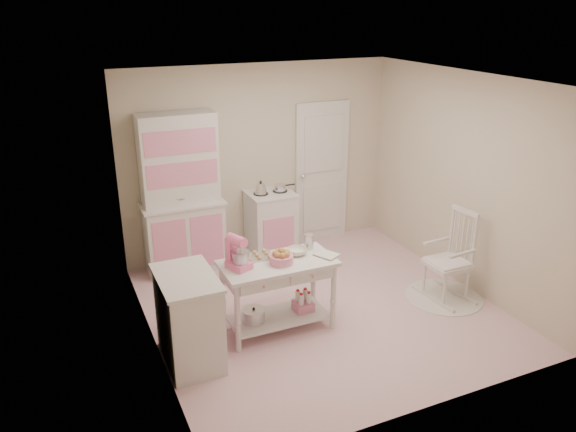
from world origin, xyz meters
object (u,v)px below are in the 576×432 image
(base_cabinet, at_px, (189,319))
(stand_mixer, at_px, (238,253))
(rocking_chair, at_px, (448,256))
(stove, at_px, (271,224))
(work_table, at_px, (278,295))
(hutch, at_px, (182,195))
(bread_basket, at_px, (281,259))

(base_cabinet, bearing_deg, stand_mixer, 18.17)
(base_cabinet, xyz_separation_m, rocking_chair, (3.10, -0.02, 0.09))
(stove, height_order, work_table, stove)
(base_cabinet, bearing_deg, work_table, 9.77)
(hutch, bearing_deg, work_table, -73.65)
(work_table, distance_m, bread_basket, 0.45)
(hutch, distance_m, base_cabinet, 2.15)
(stove, relative_size, rocking_chair, 0.84)
(work_table, height_order, stand_mixer, stand_mixer)
(stove, distance_m, rocking_chair, 2.45)
(stove, height_order, bread_basket, stove)
(stand_mixer, bearing_deg, bread_basket, -32.10)
(stove, relative_size, base_cabinet, 1.00)
(base_cabinet, height_order, stand_mixer, stand_mixer)
(rocking_chair, xyz_separation_m, bread_basket, (-2.07, 0.14, 0.30))
(rocking_chair, xyz_separation_m, stand_mixer, (-2.51, 0.21, 0.42))
(hutch, xyz_separation_m, stove, (1.20, -0.05, -0.58))
(stove, xyz_separation_m, work_table, (-0.66, -1.79, -0.06))
(stand_mixer, bearing_deg, work_table, -25.79)
(work_table, bearing_deg, bread_basket, -68.20)
(work_table, bearing_deg, stand_mixer, 177.27)
(rocking_chair, bearing_deg, bread_basket, 170.91)
(stove, distance_m, base_cabinet, 2.58)
(stove, bearing_deg, stand_mixer, -121.31)
(work_table, bearing_deg, base_cabinet, -170.23)
(rocking_chair, height_order, bread_basket, rocking_chair)
(hutch, xyz_separation_m, stand_mixer, (0.12, -1.82, -0.07))
(bread_basket, bearing_deg, stove, 70.89)
(rocking_chair, height_order, stand_mixer, stand_mixer)
(hutch, distance_m, stove, 1.33)
(base_cabinet, xyz_separation_m, bread_basket, (1.03, 0.12, 0.39))
(stand_mixer, distance_m, bread_basket, 0.46)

